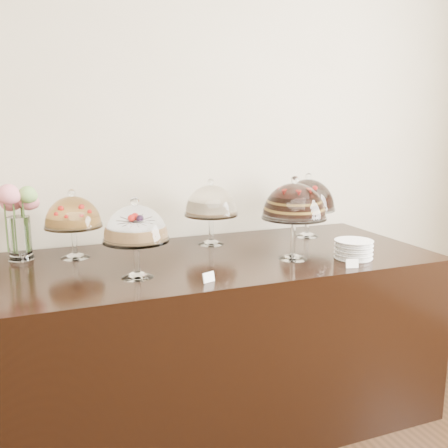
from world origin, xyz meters
name	(u,v)px	position (x,y,z in m)	size (l,w,h in m)	color
wall_back	(130,137)	(0.00, 3.00, 1.50)	(5.00, 0.04, 3.00)	beige
display_counter	(221,337)	(0.34, 2.45, 0.45)	(2.20, 1.00, 0.90)	black
cake_stand_sugar_sponge	(136,227)	(-0.14, 2.25, 1.13)	(0.29, 0.29, 0.36)	white
cake_stand_choco_layer	(294,204)	(0.66, 2.27, 1.18)	(0.33, 0.33, 0.42)	white
cake_stand_cheesecake	(211,203)	(0.39, 2.72, 1.14)	(0.30, 0.30, 0.37)	white
cake_stand_dark_choco	(308,197)	(1.00, 2.69, 1.14)	(0.33, 0.33, 0.39)	white
cake_stand_fruit_tart	(73,215)	(-0.37, 2.70, 1.12)	(0.29, 0.29, 0.35)	white
flower_vase	(16,212)	(-0.63, 2.77, 1.14)	(0.27, 0.26, 0.39)	white
plate_stack	(354,249)	(0.95, 2.16, 0.95)	(0.19, 0.19, 0.09)	white
price_card_left	(209,277)	(0.14, 2.07, 0.92)	(0.06, 0.01, 0.04)	white
price_card_right	(352,264)	(0.85, 2.02, 0.92)	(0.06, 0.01, 0.04)	white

